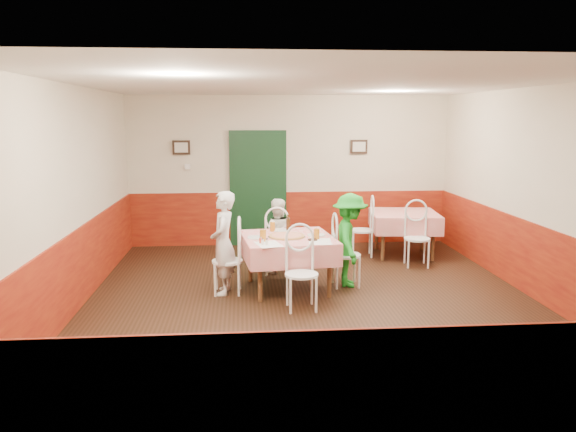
{
  "coord_description": "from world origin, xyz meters",
  "views": [
    {
      "loc": [
        -0.89,
        -7.0,
        2.4
      ],
      "look_at": [
        -0.27,
        0.6,
        1.05
      ],
      "focal_mm": 35.0,
      "sensor_mm": 36.0,
      "label": 1
    }
  ],
  "objects": [
    {
      "name": "shaker_a",
      "position": [
        -0.64,
        0.11,
        0.81
      ],
      "size": [
        0.04,
        0.04,
        0.09
      ],
      "primitive_type": "cylinder",
      "rotation": [
        0.0,
        0.0,
        0.12
      ],
      "color": "silver",
      "rests_on": "main_table"
    },
    {
      "name": "chair_near",
      "position": [
        -0.17,
        -0.24,
        0.45
      ],
      "size": [
        0.44,
        0.44,
        0.9
      ],
      "primitive_type": null,
      "rotation": [
        0.0,
        0.0,
        0.05
      ],
      "color": "white",
      "rests_on": "ground"
    },
    {
      "name": "plate_left",
      "position": [
        -0.72,
        0.54,
        0.77
      ],
      "size": [
        0.28,
        0.28,
        0.01
      ],
      "primitive_type": "cylinder",
      "rotation": [
        0.0,
        0.0,
        0.12
      ],
      "color": "white",
      "rests_on": "main_table"
    },
    {
      "name": "plate_right",
      "position": [
        0.13,
        0.63,
        0.77
      ],
      "size": [
        0.28,
        0.28,
        0.01
      ],
      "primitive_type": "cylinder",
      "rotation": [
        0.0,
        0.0,
        0.12
      ],
      "color": "white",
      "rests_on": "main_table"
    },
    {
      "name": "picture_right",
      "position": [
        1.3,
        3.45,
        1.85
      ],
      "size": [
        0.32,
        0.03,
        0.26
      ],
      "primitive_type": "cube",
      "color": "black",
      "rests_on": "back_wall"
    },
    {
      "name": "floor",
      "position": [
        0.0,
        0.0,
        0.0
      ],
      "size": [
        7.0,
        7.0,
        0.0
      ],
      "primitive_type": "plane",
      "color": "black",
      "rests_on": "ground"
    },
    {
      "name": "menu_left",
      "position": [
        -0.56,
        0.14,
        0.76
      ],
      "size": [
        0.39,
        0.46,
        0.0
      ],
      "primitive_type": "cube",
      "rotation": [
        0.0,
        0.0,
        0.26
      ],
      "color": "white",
      "rests_on": "main_table"
    },
    {
      "name": "shaker_c",
      "position": [
        -0.67,
        0.2,
        0.81
      ],
      "size": [
        0.04,
        0.04,
        0.09
      ],
      "primitive_type": "cylinder",
      "rotation": [
        0.0,
        0.0,
        0.12
      ],
      "color": "#B23319",
      "rests_on": "main_table"
    },
    {
      "name": "wainscot_front",
      "position": [
        0.0,
        -3.48,
        0.5
      ],
      "size": [
        6.0,
        0.03,
        1.0
      ],
      "primitive_type": "cube",
      "color": "maroon",
      "rests_on": "ground"
    },
    {
      "name": "shaker_b",
      "position": [
        -0.59,
        0.09,
        0.81
      ],
      "size": [
        0.04,
        0.04,
        0.09
      ],
      "primitive_type": "cylinder",
      "rotation": [
        0.0,
        0.0,
        0.12
      ],
      "color": "silver",
      "rests_on": "main_table"
    },
    {
      "name": "chair_right",
      "position": [
        0.57,
        0.7,
        0.45
      ],
      "size": [
        0.43,
        0.43,
        0.9
      ],
      "primitive_type": null,
      "rotation": [
        0.0,
        0.0,
        1.59
      ],
      "color": "white",
      "rests_on": "ground"
    },
    {
      "name": "menu_right",
      "position": [
        0.13,
        0.25,
        0.76
      ],
      "size": [
        0.33,
        0.43,
        0.0
      ],
      "primitive_type": "cube",
      "rotation": [
        0.0,
        0.0,
        -0.09
      ],
      "color": "white",
      "rests_on": "main_table"
    },
    {
      "name": "wainscot_left",
      "position": [
        -2.98,
        0.0,
        0.5
      ],
      "size": [
        0.03,
        7.0,
        1.0
      ],
      "primitive_type": "cube",
      "color": "maroon",
      "rests_on": "ground"
    },
    {
      "name": "second_table",
      "position": [
        1.92,
        2.44,
        0.38
      ],
      "size": [
        1.24,
        1.24,
        0.77
      ],
      "primitive_type": "cube",
      "rotation": [
        0.0,
        0.0,
        -0.11
      ],
      "color": "red",
      "rests_on": "ground"
    },
    {
      "name": "right_wall",
      "position": [
        3.0,
        0.0,
        1.4
      ],
      "size": [
        0.1,
        7.0,
        2.8
      ],
      "primitive_type": "cube",
      "color": "beige",
      "rests_on": "ground"
    },
    {
      "name": "thermostat",
      "position": [
        -1.9,
        3.45,
        1.5
      ],
      "size": [
        0.1,
        0.03,
        0.1
      ],
      "primitive_type": "cube",
      "color": "white",
      "rests_on": "back_wall"
    },
    {
      "name": "glass_c",
      "position": [
        -0.46,
        0.98,
        0.83
      ],
      "size": [
        0.08,
        0.08,
        0.13
      ],
      "primitive_type": "cylinder",
      "rotation": [
        0.0,
        0.0,
        0.12
      ],
      "color": "#BF7219",
      "rests_on": "main_table"
    },
    {
      "name": "main_table",
      "position": [
        -0.27,
        0.6,
        0.38
      ],
      "size": [
        1.36,
        1.36,
        0.77
      ],
      "primitive_type": "cube",
      "rotation": [
        0.0,
        0.0,
        0.12
      ],
      "color": "red",
      "rests_on": "ground"
    },
    {
      "name": "front_wall",
      "position": [
        0.0,
        -3.5,
        1.4
      ],
      "size": [
        6.0,
        0.1,
        2.8
      ],
      "primitive_type": "cube",
      "color": "beige",
      "rests_on": "ground"
    },
    {
      "name": "wainscot_right",
      "position": [
        2.98,
        0.0,
        0.5
      ],
      "size": [
        0.03,
        7.0,
        1.0
      ],
      "primitive_type": "cube",
      "color": "maroon",
      "rests_on": "ground"
    },
    {
      "name": "plate_far",
      "position": [
        -0.33,
        1.01,
        0.77
      ],
      "size": [
        0.28,
        0.28,
        0.01
      ],
      "primitive_type": "cylinder",
      "rotation": [
        0.0,
        0.0,
        0.12
      ],
      "color": "white",
      "rests_on": "main_table"
    },
    {
      "name": "ceiling",
      "position": [
        0.0,
        0.0,
        2.8
      ],
      "size": [
        7.0,
        7.0,
        0.0
      ],
      "primitive_type": "plane",
      "color": "white",
      "rests_on": "back_wall"
    },
    {
      "name": "left_wall",
      "position": [
        -3.0,
        0.0,
        1.4
      ],
      "size": [
        0.1,
        7.0,
        2.8
      ],
      "primitive_type": "cube",
      "color": "beige",
      "rests_on": "ground"
    },
    {
      "name": "glass_b",
      "position": [
        0.1,
        0.41,
        0.83
      ],
      "size": [
        0.09,
        0.09,
        0.14
      ],
      "primitive_type": "cylinder",
      "rotation": [
        0.0,
        0.0,
        0.12
      ],
      "color": "#BF7219",
      "rests_on": "main_table"
    },
    {
      "name": "glass_a",
      "position": [
        -0.63,
        0.32,
        0.84
      ],
      "size": [
        0.09,
        0.09,
        0.15
      ],
      "primitive_type": "cylinder",
      "rotation": [
        0.0,
        0.0,
        0.12
      ],
      "color": "#BF7219",
      "rests_on": "main_table"
    },
    {
      "name": "chair_second_b",
      "position": [
        1.92,
        1.69,
        0.45
      ],
      "size": [
        0.46,
        0.46,
        0.9
      ],
      "primitive_type": null,
      "rotation": [
        0.0,
        0.0,
        -0.11
      ],
      "color": "white",
      "rests_on": "ground"
    },
    {
      "name": "wainscot_back",
      "position": [
        0.0,
        3.48,
        0.5
      ],
      "size": [
        6.0,
        0.03,
        1.0
      ],
      "primitive_type": "cube",
      "color": "maroon",
      "rests_on": "ground"
    },
    {
      "name": "back_wall",
      "position": [
        0.0,
        3.5,
        1.4
      ],
      "size": [
        6.0,
        0.1,
        2.8
      ],
      "primitive_type": "cube",
      "color": "beige",
      "rests_on": "ground"
    },
    {
      "name": "diner_right",
      "position": [
        0.62,
        0.71,
        0.67
      ],
      "size": [
        0.6,
        0.92,
        1.34
      ],
      "primitive_type": "imported",
      "rotation": [
        0.0,
        0.0,
        1.45
      ],
      "color": "gray",
      "rests_on": "ground"
    },
    {
      "name": "chair_second_a",
      "position": [
        1.17,
        2.44,
        0.45
      ],
      "size": [
        0.46,
        0.46,
        0.9
      ],
      "primitive_type": null,
      "rotation": [
        0.0,
        0.0,
        -1.68
      ],
      "color": "white",
      "rests_on": "ground"
    },
    {
      "name": "pizza",
      "position": [
        -0.29,
        0.57,
        0.78
      ],
      "size": [
        0.55,
        0.55,
        0.03
      ],
      "primitive_type": "cylinder",
      "rotation": [
        0.0,
        0.0,
        0.12
      ],
      "color": "#B74723",
      "rests_on": "main_table"
    },
    {
      "name": "diner_far",
      "position": [
        -0.38,
        1.5,
        0.58
      ],
      "size": [
        0.58,
        0.46,
        1.17
      ],
      "primitive_type": "imported",
      "rotation": [
        0.0,
        0.0,
        3.17
      ],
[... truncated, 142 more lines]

